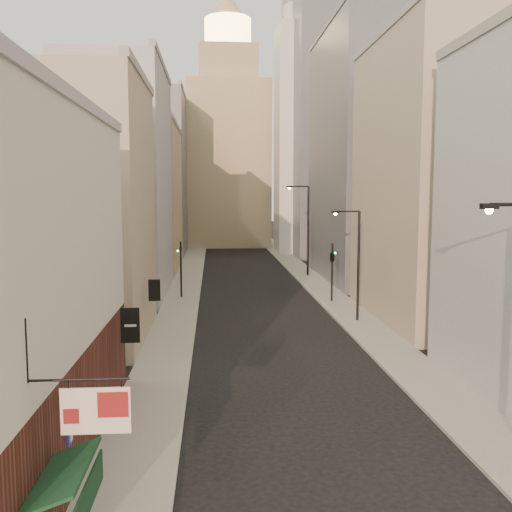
# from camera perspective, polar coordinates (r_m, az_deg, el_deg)

# --- Properties ---
(sidewalk_left) EXTENTS (3.00, 140.00, 0.15)m
(sidewalk_left) POSITION_cam_1_polar(r_m,az_deg,el_deg) (65.58, -6.65, -1.72)
(sidewalk_left) COLOR gray
(sidewalk_left) RESTS_ON ground
(sidewalk_right) EXTENTS (3.00, 140.00, 0.15)m
(sidewalk_right) POSITION_cam_1_polar(r_m,az_deg,el_deg) (66.32, 4.65, -1.61)
(sidewalk_right) COLOR gray
(sidewalk_right) RESTS_ON ground
(left_bldg_beige) EXTENTS (8.00, 12.00, 16.00)m
(left_bldg_beige) POSITION_cam_1_polar(r_m,az_deg,el_deg) (36.85, -17.26, 4.22)
(left_bldg_beige) COLOR tan
(left_bldg_beige) RESTS_ON ground
(left_bldg_grey) EXTENTS (8.00, 16.00, 20.00)m
(left_bldg_grey) POSITION_cam_1_polar(r_m,az_deg,el_deg) (52.55, -13.41, 7.03)
(left_bldg_grey) COLOR #9F9EA4
(left_bldg_grey) RESTS_ON ground
(left_bldg_tan) EXTENTS (8.00, 18.00, 17.00)m
(left_bldg_tan) POSITION_cam_1_polar(r_m,az_deg,el_deg) (70.38, -11.07, 5.63)
(left_bldg_tan) COLOR tan
(left_bldg_tan) RESTS_ON ground
(left_bldg_wingrid) EXTENTS (8.00, 20.00, 24.00)m
(left_bldg_wingrid) POSITION_cam_1_polar(r_m,az_deg,el_deg) (90.32, -9.62, 7.99)
(left_bldg_wingrid) COLOR gray
(left_bldg_wingrid) RESTS_ON ground
(right_bldg_beige) EXTENTS (8.00, 16.00, 20.00)m
(right_bldg_beige) POSITION_cam_1_polar(r_m,az_deg,el_deg) (42.91, 17.40, 7.13)
(right_bldg_beige) COLOR tan
(right_bldg_beige) RESTS_ON ground
(right_bldg_wingrid) EXTENTS (8.00, 20.00, 26.00)m
(right_bldg_wingrid) POSITION_cam_1_polar(r_m,az_deg,el_deg) (62.06, 10.58, 9.72)
(right_bldg_wingrid) COLOR gray
(right_bldg_wingrid) RESTS_ON ground
(highrise) EXTENTS (21.00, 23.00, 51.20)m
(highrise) POSITION_cam_1_polar(r_m,az_deg,el_deg) (92.05, 9.87, 16.51)
(highrise) COLOR gray
(highrise) RESTS_ON ground
(clock_tower) EXTENTS (14.00, 14.00, 44.90)m
(clock_tower) POSITION_cam_1_polar(r_m,az_deg,el_deg) (102.29, -2.78, 11.02)
(clock_tower) COLOR tan
(clock_tower) RESTS_ON ground
(white_tower) EXTENTS (8.00, 8.00, 41.50)m
(white_tower) POSITION_cam_1_polar(r_m,az_deg,el_deg) (89.47, 4.69, 12.31)
(white_tower) COLOR silver
(white_tower) RESTS_ON ground
(streetlamp_mid) EXTENTS (2.08, 0.41, 7.96)m
(streetlamp_mid) POSITION_cam_1_polar(r_m,az_deg,el_deg) (40.78, 9.94, -0.30)
(streetlamp_mid) COLOR black
(streetlamp_mid) RESTS_ON ground
(streetlamp_far) EXTENTS (2.60, 0.70, 9.99)m
(streetlamp_far) POSITION_cam_1_polar(r_m,az_deg,el_deg) (62.76, 5.02, 3.10)
(streetlamp_far) COLOR black
(streetlamp_far) RESTS_ON ground
(traffic_light_left) EXTENTS (0.59, 0.53, 5.00)m
(traffic_light_left) POSITION_cam_1_polar(r_m,az_deg,el_deg) (49.82, -7.53, -0.21)
(traffic_light_left) COLOR black
(traffic_light_left) RESTS_ON ground
(traffic_light_right) EXTENTS (0.81, 0.81, 5.00)m
(traffic_light_right) POSITION_cam_1_polar(r_m,az_deg,el_deg) (48.00, 7.64, -0.02)
(traffic_light_right) COLOR black
(traffic_light_right) RESTS_ON ground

